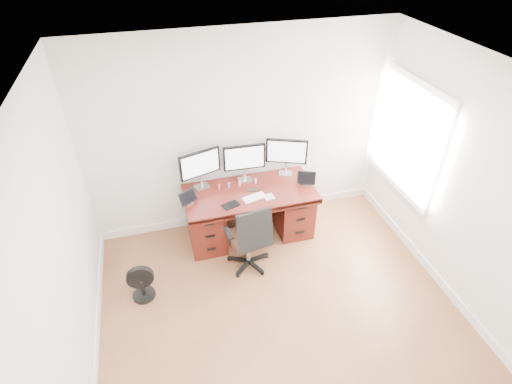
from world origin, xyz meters
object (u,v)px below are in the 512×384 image
object	(u,v)px
floor_fan	(141,283)
keyboard	(254,198)
office_chair	(250,247)
monitor_center	(244,159)
desk	(249,211)

from	to	relation	value
floor_fan	keyboard	world-z (taller)	keyboard
floor_fan	keyboard	distance (m)	1.69
office_chair	keyboard	distance (m)	0.63
office_chair	keyboard	size ratio (longest dim) A/B	3.26
monitor_center	office_chair	bearing A→B (deg)	-97.68
desk	keyboard	size ratio (longest dim) A/B	5.64
monitor_center	desk	bearing A→B (deg)	-87.18
desk	keyboard	bearing A→B (deg)	-84.64
desk	office_chair	xyz separation A→B (m)	(-0.16, -0.60, -0.08)
floor_fan	keyboard	bearing A→B (deg)	20.27
office_chair	floor_fan	bearing A→B (deg)	176.69
office_chair	monitor_center	distance (m)	1.15
monitor_center	keyboard	bearing A→B (deg)	-84.83
office_chair	monitor_center	bearing A→B (deg)	70.42
office_chair	floor_fan	distance (m)	1.34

